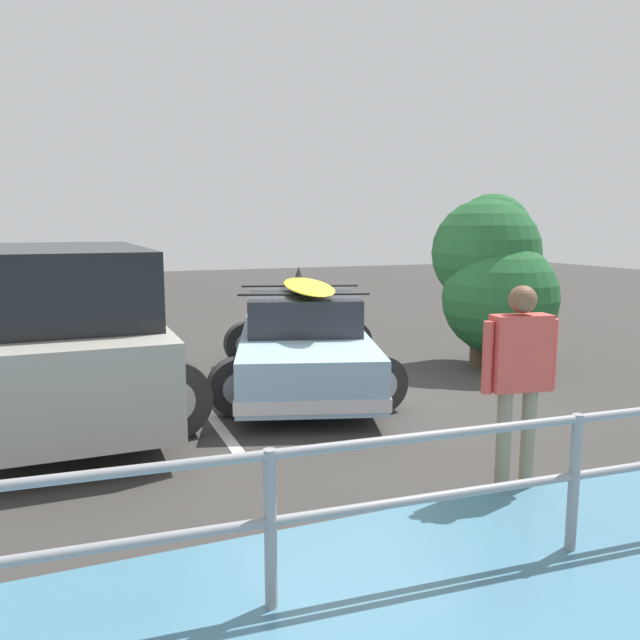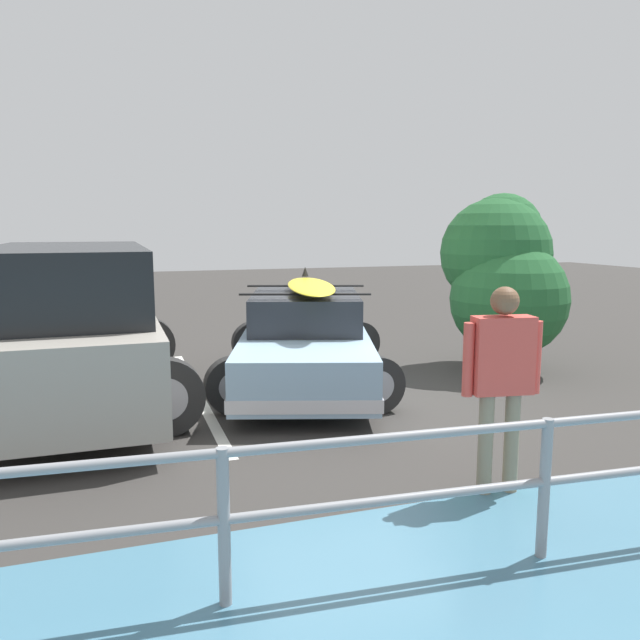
% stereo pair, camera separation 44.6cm
% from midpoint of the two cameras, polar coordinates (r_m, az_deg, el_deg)
% --- Properties ---
extents(ground_plane, '(44.00, 44.00, 0.02)m').
position_cam_midpoint_polar(ground_plane, '(7.89, 0.73, -6.72)').
color(ground_plane, '#383533').
rests_on(ground_plane, ground).
extents(parking_stripe, '(0.12, 4.69, 0.00)m').
position_cam_midpoint_polar(parking_stripe, '(7.93, -12.90, -6.77)').
color(parking_stripe, silver).
rests_on(parking_stripe, ground).
extents(sedan_car, '(2.92, 4.37, 1.49)m').
position_cam_midpoint_polar(sedan_car, '(8.17, -3.15, -1.90)').
color(sedan_car, '#8CADC6').
rests_on(sedan_car, ground).
extents(suv_car, '(2.61, 5.02, 1.85)m').
position_cam_midpoint_polar(suv_car, '(7.67, -23.64, -0.54)').
color(suv_car, '#9E998E').
rests_on(suv_car, ground).
extents(person_bystander, '(0.63, 0.25, 1.63)m').
position_cam_midpoint_polar(person_bystander, '(5.06, 15.37, -4.29)').
color(person_bystander, gray).
rests_on(person_bystander, ground).
extents(railing_fence, '(10.01, 0.73, 0.91)m').
position_cam_midpoint_polar(railing_fence, '(3.79, 7.13, -14.15)').
color(railing_fence, gray).
rests_on(railing_fence, ground).
extents(bush_near_left, '(1.65, 1.94, 2.54)m').
position_cam_midpoint_polar(bush_near_left, '(9.40, 14.17, 4.17)').
color(bush_near_left, brown).
rests_on(bush_near_left, ground).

